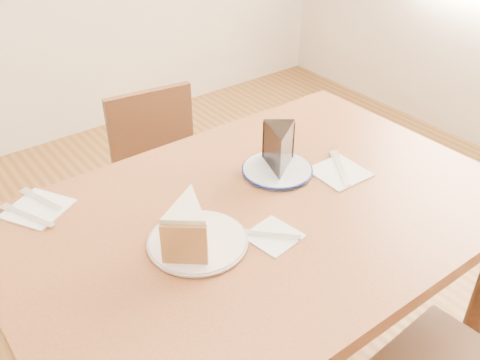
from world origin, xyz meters
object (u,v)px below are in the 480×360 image
object	(u,v)px
chair_far	(168,187)
plate_navy	(277,170)
carrot_cake	(189,224)
table	(260,241)
plate_cream	(198,242)
chocolate_cake	(279,152)

from	to	relation	value
chair_far	plate_navy	xyz separation A→B (m)	(0.03, -0.55, 0.34)
plate_navy	carrot_cake	bearing A→B (deg)	-162.27
chair_far	carrot_cake	xyz separation A→B (m)	(-0.30, -0.66, 0.39)
table	plate_cream	size ratio (longest dim) A/B	5.74
table	chocolate_cake	bearing A→B (deg)	35.34
table	chair_far	size ratio (longest dim) A/B	1.61
chocolate_cake	plate_navy	bearing A→B (deg)	-28.88
plate_cream	plate_navy	xyz separation A→B (m)	(0.32, 0.12, 0.00)
chair_far	carrot_cake	bearing A→B (deg)	73.47
chair_far	plate_cream	distance (m)	0.80
chocolate_cake	table	bearing A→B (deg)	73.33
chair_far	plate_cream	world-z (taller)	plate_cream
plate_navy	chocolate_cake	size ratio (longest dim) A/B	1.56
plate_cream	chocolate_cake	size ratio (longest dim) A/B	1.84
chair_far	plate_cream	bearing A→B (deg)	74.80
plate_cream	chair_far	bearing A→B (deg)	66.45
table	plate_cream	distance (m)	0.22
table	carrot_cake	distance (m)	0.26
chocolate_cake	carrot_cake	bearing A→B (deg)	55.11
plate_navy	chocolate_cake	bearing A→B (deg)	-66.87
chair_far	plate_navy	size ratio (longest dim) A/B	4.21
chair_far	carrot_cake	world-z (taller)	carrot_cake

